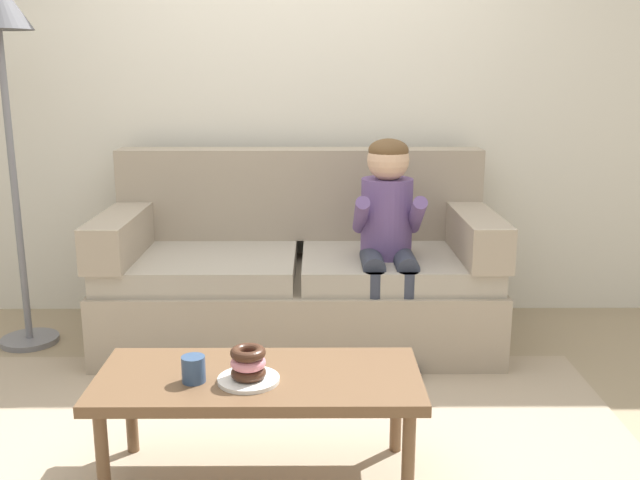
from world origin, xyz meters
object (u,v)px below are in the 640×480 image
at_px(coffee_table, 259,386).
at_px(donut, 248,373).
at_px(toy_controller, 174,397).
at_px(person_child, 388,227).
at_px(floor_lamp, 0,43).
at_px(couch, 299,276).
at_px(mug, 194,369).

bearing_deg(coffee_table, donut, -117.77).
distance_m(coffee_table, toy_controller, 0.82).
distance_m(person_child, donut, 1.37).
height_order(toy_controller, floor_lamp, floor_lamp).
relative_size(couch, donut, 16.83).
xyz_separation_m(donut, toy_controller, (-0.40, 0.67, -0.41)).
bearing_deg(floor_lamp, toy_controller, -37.87).
relative_size(person_child, mug, 12.24).
xyz_separation_m(person_child, floor_lamp, (-1.90, 0.16, 0.88)).
xyz_separation_m(coffee_table, toy_controller, (-0.43, 0.61, -0.34)).
bearing_deg(toy_controller, coffee_table, -46.44).
bearing_deg(person_child, mug, -122.25).
bearing_deg(coffee_table, person_child, 64.48).
relative_size(person_child, floor_lamp, 0.59).
relative_size(donut, floor_lamp, 0.06).
bearing_deg(couch, mug, -102.72).
height_order(coffee_table, donut, donut).
bearing_deg(toy_controller, floor_lamp, 150.69).
bearing_deg(couch, donut, -95.54).
distance_m(person_child, floor_lamp, 2.10).
distance_m(person_child, mug, 1.46).
height_order(coffee_table, toy_controller, coffee_table).
bearing_deg(floor_lamp, couch, 2.24).
xyz_separation_m(couch, floor_lamp, (-1.45, -0.06, 1.20)).
xyz_separation_m(couch, person_child, (0.45, -0.21, 0.31)).
relative_size(mug, toy_controller, 0.40).
bearing_deg(coffee_table, mug, -165.53).
relative_size(couch, floor_lamp, 1.07).
bearing_deg(mug, person_child, 57.75).
bearing_deg(donut, mug, 179.81).
bearing_deg(floor_lamp, mug, -50.66).
distance_m(coffee_table, mug, 0.24).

